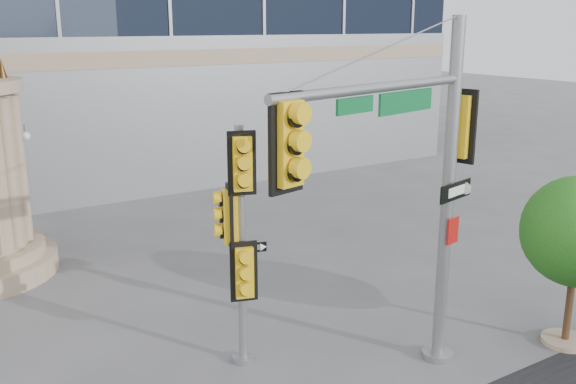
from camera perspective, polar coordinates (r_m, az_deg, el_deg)
ground at (r=13.29m, az=6.71°, el=-14.37°), size 120.00×120.00×0.00m
main_signal_pole at (r=11.13m, az=11.12°, el=2.24°), size 5.04×1.57×6.59m
secondary_signal_pole at (r=11.88m, az=-4.35°, el=-3.38°), size 0.81×0.75×4.69m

